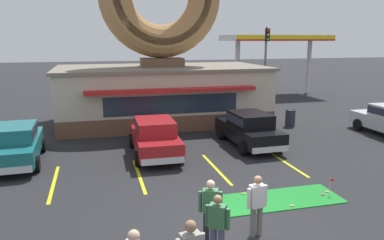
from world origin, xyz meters
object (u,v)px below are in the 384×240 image
object	(u,v)px
car_black	(249,128)
pedestrian_hooded_kid	(210,208)
putting_flag_pin	(331,183)
traffic_light_pole	(266,56)
pedestrian_clipboard_woman	(217,224)
pedestrian_blue_sweater_man	(257,203)
golf_ball	(239,198)
trash_bin	(290,118)
car_teal	(15,143)
car_red	(155,136)

from	to	relation	value
car_black	pedestrian_hooded_kid	world-z (taller)	pedestrian_hooded_kid
putting_flag_pin	traffic_light_pole	distance (m)	16.73
pedestrian_clipboard_woman	pedestrian_blue_sweater_man	bearing A→B (deg)	28.30
putting_flag_pin	golf_ball	bearing A→B (deg)	171.09
car_black	trash_bin	distance (m)	5.00
car_black	traffic_light_pole	xyz separation A→B (m)	(5.30, 9.50, 2.84)
pedestrian_clipboard_woman	traffic_light_pole	distance (m)	20.67
car_teal	traffic_light_pole	size ratio (longest dim) A/B	0.80
car_black	pedestrian_blue_sweater_man	bearing A→B (deg)	-111.75
pedestrian_blue_sweater_man	car_teal	bearing A→B (deg)	132.24
car_red	pedestrian_clipboard_woman	bearing A→B (deg)	-89.06
pedestrian_blue_sweater_man	car_red	bearing A→B (deg)	100.80
golf_ball	car_black	world-z (taller)	car_black
car_teal	pedestrian_blue_sweater_man	xyz separation A→B (m)	(7.05, -7.76, 0.02)
golf_ball	putting_flag_pin	world-z (taller)	putting_flag_pin
golf_ball	pedestrian_blue_sweater_man	distance (m)	2.37
pedestrian_hooded_kid	car_teal	bearing A→B (deg)	127.00
putting_flag_pin	pedestrian_hooded_kid	distance (m)	4.92
car_red	trash_bin	world-z (taller)	car_red
putting_flag_pin	pedestrian_blue_sweater_man	world-z (taller)	pedestrian_blue_sweater_man
car_black	trash_bin	size ratio (longest dim) A/B	4.73
pedestrian_clipboard_woman	trash_bin	world-z (taller)	pedestrian_clipboard_woman
pedestrian_hooded_kid	trash_bin	world-z (taller)	pedestrian_hooded_kid
car_red	golf_ball	bearing A→B (deg)	-70.86
traffic_light_pole	car_red	bearing A→B (deg)	-134.95
car_teal	traffic_light_pole	xyz separation A→B (m)	(15.47, 9.56, 2.84)
pedestrian_blue_sweater_man	trash_bin	size ratio (longest dim) A/B	1.66
pedestrian_blue_sweater_man	traffic_light_pole	world-z (taller)	traffic_light_pole
car_red	car_black	size ratio (longest dim) A/B	1.00
car_black	pedestrian_hooded_kid	bearing A→B (deg)	-119.19
car_black	pedestrian_clipboard_woman	xyz separation A→B (m)	(-4.41, -8.51, -0.03)
trash_bin	traffic_light_pole	xyz separation A→B (m)	(1.39, 6.41, 3.21)
pedestrian_clipboard_woman	car_black	bearing A→B (deg)	62.62
car_red	pedestrian_blue_sweater_man	xyz separation A→B (m)	(1.42, -7.46, 0.02)
car_teal	car_black	xyz separation A→B (m)	(10.17, 0.05, 0.00)
golf_ball	pedestrian_hooded_kid	xyz separation A→B (m)	(-1.64, -2.14, 0.84)
pedestrian_clipboard_woman	trash_bin	size ratio (longest dim) A/B	1.58
car_red	pedestrian_hooded_kid	distance (m)	7.42
car_red	car_black	world-z (taller)	same
pedestrian_hooded_kid	golf_ball	bearing A→B (deg)	52.60
car_teal	traffic_light_pole	bearing A→B (deg)	31.70
golf_ball	car_teal	size ratio (longest dim) A/B	0.01
pedestrian_hooded_kid	car_black	bearing A→B (deg)	60.81
trash_bin	traffic_light_pole	distance (m)	7.30
car_black	pedestrian_blue_sweater_man	size ratio (longest dim) A/B	2.84
car_red	traffic_light_pole	world-z (taller)	traffic_light_pole
traffic_light_pole	putting_flag_pin	bearing A→B (deg)	-107.93
pedestrian_clipboard_woman	pedestrian_hooded_kid	bearing A→B (deg)	85.16
car_teal	car_black	distance (m)	10.17
car_red	pedestrian_blue_sweater_man	bearing A→B (deg)	-79.20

